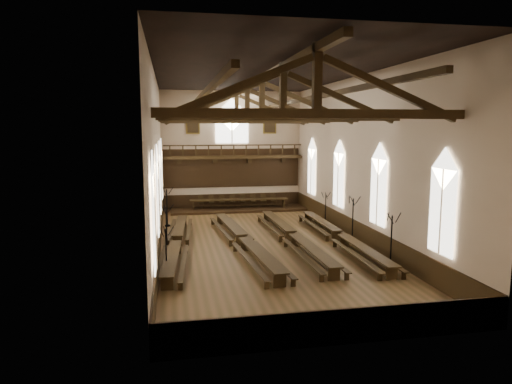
{
  "coord_description": "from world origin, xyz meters",
  "views": [
    {
      "loc": [
        -5.26,
        -26.02,
        6.9
      ],
      "look_at": [
        -0.06,
        1.5,
        2.94
      ],
      "focal_mm": 32.0,
      "sensor_mm": 36.0,
      "label": 1
    }
  ],
  "objects_px": {
    "candelabrum_left_mid": "(167,235)",
    "high_table": "(239,200)",
    "candelabrum_left_far": "(167,214)",
    "dais": "(239,209)",
    "candelabrum_left_near": "(166,260)",
    "candelabrum_right_far": "(325,215)",
    "refectory_row_d": "(340,235)",
    "candelabrum_right_mid": "(352,228)",
    "refectory_row_a": "(177,241)",
    "candelabrum_right_near": "(391,250)",
    "refectory_row_b": "(243,239)",
    "refectory_row_c": "(293,235)"
  },
  "relations": [
    {
      "from": "candelabrum_left_mid",
      "to": "high_table",
      "type": "bearing_deg",
      "value": 62.69
    },
    {
      "from": "candelabrum_left_mid",
      "to": "candelabrum_left_far",
      "type": "distance_m",
      "value": 6.19
    },
    {
      "from": "dais",
      "to": "candelabrum_left_near",
      "type": "xyz_separation_m",
      "value": [
        -5.92,
        -16.18,
        0.61
      ]
    },
    {
      "from": "high_table",
      "to": "candelabrum_right_far",
      "type": "height_order",
      "value": "candelabrum_right_far"
    },
    {
      "from": "high_table",
      "to": "candelabrum_left_near",
      "type": "bearing_deg",
      "value": -110.08
    },
    {
      "from": "refectory_row_d",
      "to": "candelabrum_right_mid",
      "type": "bearing_deg",
      "value": 20.64
    },
    {
      "from": "high_table",
      "to": "refectory_row_d",
      "type": "bearing_deg",
      "value": -70.64
    },
    {
      "from": "refectory_row_a",
      "to": "candelabrum_right_near",
      "type": "relative_size",
      "value": 5.1
    },
    {
      "from": "candelabrum_left_near",
      "to": "candelabrum_right_far",
      "type": "xyz_separation_m",
      "value": [
        11.1,
        9.25,
        0.01
      ]
    },
    {
      "from": "refectory_row_b",
      "to": "candelabrum_left_mid",
      "type": "relative_size",
      "value": 5.5
    },
    {
      "from": "candelabrum_left_far",
      "to": "candelabrum_left_near",
      "type": "bearing_deg",
      "value": -90.0
    },
    {
      "from": "refectory_row_a",
      "to": "refectory_row_c",
      "type": "xyz_separation_m",
      "value": [
        6.82,
        0.02,
        0.03
      ]
    },
    {
      "from": "high_table",
      "to": "candelabrum_right_mid",
      "type": "distance_m",
      "value": 12.93
    },
    {
      "from": "refectory_row_d",
      "to": "high_table",
      "type": "bearing_deg",
      "value": 109.36
    },
    {
      "from": "refectory_row_c",
      "to": "candelabrum_right_far",
      "type": "height_order",
      "value": "candelabrum_right_far"
    },
    {
      "from": "candelabrum_left_mid",
      "to": "candelabrum_right_near",
      "type": "distance_m",
      "value": 12.31
    },
    {
      "from": "refectory_row_b",
      "to": "candelabrum_left_far",
      "type": "bearing_deg",
      "value": 122.13
    },
    {
      "from": "candelabrum_left_near",
      "to": "candelabrum_right_far",
      "type": "relative_size",
      "value": 0.98
    },
    {
      "from": "dais",
      "to": "candelabrum_right_far",
      "type": "xyz_separation_m",
      "value": [
        5.18,
        -6.93,
        0.63
      ]
    },
    {
      "from": "refectory_row_b",
      "to": "candelabrum_right_near",
      "type": "bearing_deg",
      "value": -34.46
    },
    {
      "from": "candelabrum_right_mid",
      "to": "candelabrum_right_near",
      "type": "bearing_deg",
      "value": -90.0
    },
    {
      "from": "refectory_row_a",
      "to": "refectory_row_d",
      "type": "xyz_separation_m",
      "value": [
        9.64,
        -0.45,
        0.01
      ]
    },
    {
      "from": "refectory_row_c",
      "to": "candelabrum_right_near",
      "type": "distance_m",
      "value": 6.29
    },
    {
      "from": "candelabrum_right_near",
      "to": "candelabrum_right_mid",
      "type": "relative_size",
      "value": 0.96
    },
    {
      "from": "refectory_row_b",
      "to": "high_table",
      "type": "height_order",
      "value": "high_table"
    },
    {
      "from": "candelabrum_right_far",
      "to": "candelabrum_left_mid",
      "type": "bearing_deg",
      "value": -157.81
    },
    {
      "from": "refectory_row_c",
      "to": "candelabrum_left_near",
      "type": "distance_m",
      "value": 8.63
    },
    {
      "from": "refectory_row_d",
      "to": "candelabrum_right_mid",
      "type": "xyz_separation_m",
      "value": [
        0.9,
        0.34,
        0.35
      ]
    },
    {
      "from": "refectory_row_b",
      "to": "refectory_row_c",
      "type": "bearing_deg",
      "value": 7.31
    },
    {
      "from": "refectory_row_a",
      "to": "refectory_row_c",
      "type": "bearing_deg",
      "value": 0.15
    },
    {
      "from": "refectory_row_b",
      "to": "candelabrum_left_near",
      "type": "xyz_separation_m",
      "value": [
        -4.3,
        -4.06,
        0.18
      ]
    },
    {
      "from": "refectory_row_d",
      "to": "high_table",
      "type": "xyz_separation_m",
      "value": [
        -4.28,
        12.19,
        0.33
      ]
    },
    {
      "from": "candelabrum_left_near",
      "to": "candelabrum_right_mid",
      "type": "bearing_deg",
      "value": 21.33
    },
    {
      "from": "refectory_row_b",
      "to": "refectory_row_c",
      "type": "distance_m",
      "value": 3.11
    },
    {
      "from": "refectory_row_b",
      "to": "candelabrum_right_mid",
      "type": "height_order",
      "value": "candelabrum_right_mid"
    },
    {
      "from": "refectory_row_b",
      "to": "refectory_row_c",
      "type": "height_order",
      "value": "refectory_row_b"
    },
    {
      "from": "dais",
      "to": "candelabrum_left_far",
      "type": "distance_m",
      "value": 7.96
    },
    {
      "from": "refectory_row_b",
      "to": "candelabrum_right_far",
      "type": "height_order",
      "value": "candelabrum_right_far"
    },
    {
      "from": "refectory_row_a",
      "to": "candelabrum_left_mid",
      "type": "distance_m",
      "value": 0.69
    },
    {
      "from": "candelabrum_right_mid",
      "to": "candelabrum_right_far",
      "type": "relative_size",
      "value": 1.19
    },
    {
      "from": "refectory_row_b",
      "to": "refectory_row_c",
      "type": "xyz_separation_m",
      "value": [
        3.08,
        0.4,
        -0.0
      ]
    },
    {
      "from": "candelabrum_left_mid",
      "to": "candelabrum_right_mid",
      "type": "height_order",
      "value": "candelabrum_right_mid"
    },
    {
      "from": "refectory_row_b",
      "to": "high_table",
      "type": "distance_m",
      "value": 12.23
    },
    {
      "from": "candelabrum_left_near",
      "to": "candelabrum_right_far",
      "type": "distance_m",
      "value": 14.45
    },
    {
      "from": "refectory_row_c",
      "to": "candelabrum_left_far",
      "type": "bearing_deg",
      "value": 138.85
    },
    {
      "from": "refectory_row_c",
      "to": "refectory_row_a",
      "type": "bearing_deg",
      "value": -179.85
    },
    {
      "from": "refectory_row_a",
      "to": "refectory_row_d",
      "type": "height_order",
      "value": "refectory_row_d"
    },
    {
      "from": "candelabrum_right_near",
      "to": "candelabrum_right_far",
      "type": "distance_m",
      "value": 9.86
    },
    {
      "from": "candelabrum_left_near",
      "to": "candelabrum_left_far",
      "type": "distance_m",
      "value": 10.91
    },
    {
      "from": "refectory_row_c",
      "to": "candelabrum_left_mid",
      "type": "height_order",
      "value": "candelabrum_left_mid"
    }
  ]
}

